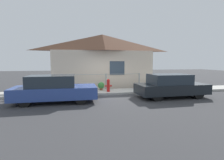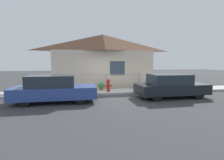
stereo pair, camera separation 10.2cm
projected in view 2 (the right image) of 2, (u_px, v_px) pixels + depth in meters
The scene contains 8 objects.
ground_plane at pixel (110, 95), 10.64m from camera, with size 60.00×60.00×0.00m, color #38383A.
sidewalk at pixel (108, 92), 11.44m from camera, with size 24.00×1.64×0.14m.
house at pixel (103, 46), 13.39m from camera, with size 7.83×2.23×4.11m.
fence at pixel (106, 81), 12.02m from camera, with size 4.90×0.10×1.09m.
car_left at pixel (54, 89), 8.78m from camera, with size 4.09×1.70×1.37m.
car_right at pixel (171, 86), 9.93m from camera, with size 4.02×1.78×1.33m.
fire_hydrant at pixel (108, 85), 11.06m from camera, with size 0.45×0.20×0.81m.
potted_plant_near_hydrant at pixel (101, 86), 11.67m from camera, with size 0.44×0.44×0.54m.
Camera 2 is at (-1.77, -10.33, 2.06)m, focal length 28.00 mm.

